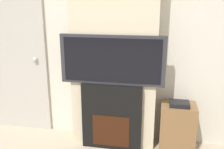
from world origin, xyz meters
The scene contains 6 objects.
wall_back centered at (0.00, 2.03, 1.35)m, with size 6.00×0.06×2.70m.
chimney_breast centered at (0.00, 1.85, 1.35)m, with size 1.01×0.29×2.70m.
fireplace centered at (0.00, 1.70, 0.40)m, with size 0.71×0.15×0.81m.
television centered at (0.00, 1.70, 1.09)m, with size 1.19×0.07×0.57m.
media_stand centered at (0.77, 1.81, 0.29)m, with size 0.41×0.32×0.62m.
entry_door centered at (-1.38, 1.97, 1.05)m, with size 0.91×0.09×2.09m.
Camera 1 is at (0.52, -0.98, 1.71)m, focal length 40.00 mm.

